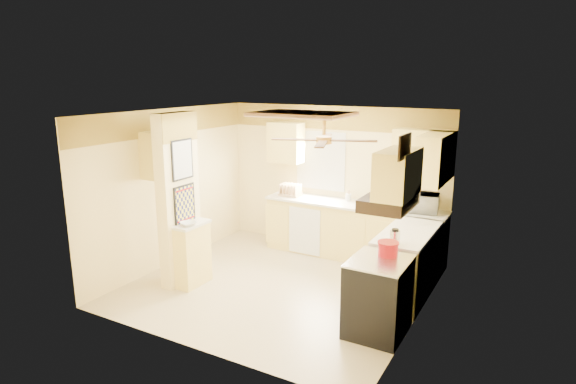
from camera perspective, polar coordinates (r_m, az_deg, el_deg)
The scene contains 34 objects.
floor at distance 7.16m, azimuth -1.05°, elevation -11.06°, with size 4.00×4.00×0.00m, color #C8B38A.
ceiling at distance 6.53m, azimuth -1.14°, elevation 9.32°, with size 4.00×4.00×0.00m, color white.
wall_back at distance 8.39m, azimuth 5.44°, elevation 1.57°, with size 4.00×4.00×0.00m, color #FFE69B.
wall_front at distance 5.25m, azimuth -11.62°, elevation -5.98°, with size 4.00×4.00×0.00m, color #FFE69B.
wall_left at distance 7.90m, azimuth -13.73°, elevation 0.50°, with size 3.80×3.80×0.00m, color #FFE69B.
wall_right at distance 6.02m, azimuth 15.64°, elevation -3.68°, with size 3.80×3.80×0.00m, color #FFE69B.
wallpaper_border at distance 8.22m, azimuth 5.55°, elevation 8.73°, with size 4.00×0.02×0.40m, color yellow.
partition_column at distance 7.08m, azimuth -12.86°, elevation -0.95°, with size 0.20×0.70×2.50m, color #FFE69B.
partition_ledge at distance 7.18m, azimuth -11.20°, elevation -7.36°, with size 0.25×0.55×0.90m, color #FFF07C.
ledge_top at distance 7.03m, azimuth -11.37°, elevation -3.78°, with size 0.28×0.58×0.04m, color white.
lower_cabinets_back at distance 8.14m, azimuth 7.69°, elevation -4.69°, with size 3.00×0.60×0.90m, color #FFF07C.
lower_cabinets_right at distance 6.90m, azimuth 13.98°, elevation -8.39°, with size 0.60×1.40×0.90m, color #FFF07C.
countertop_back at distance 8.00m, azimuth 7.77°, elevation -1.51°, with size 3.04×0.64×0.04m, color white.
countertop_right at distance 6.75m, azimuth 14.12°, elevation -4.67°, with size 0.64×1.44×0.04m, color white.
dishwasher_panel at distance 8.17m, azimuth 1.97°, elevation -4.66°, with size 0.58×0.02×0.80m, color white.
window at distance 8.42m, azimuth 3.89°, elevation 3.73°, with size 0.92×0.02×1.02m.
upper_cab_back_left at distance 8.50m, azimuth -0.22°, elevation 5.90°, with size 0.60×0.35×0.70m, color #FFF07C.
upper_cab_back_right at distance 7.63m, azimuth 15.74°, elevation 4.52°, with size 0.90×0.35×0.70m, color #FFF07C.
upper_cab_right at distance 7.12m, azimuth 16.99°, elevation 3.81°, with size 0.35×1.00×0.70m, color #FFF07C.
upper_cab_left_wall at distance 7.49m, azimuth -14.29°, elevation 4.45°, with size 0.35×0.75×0.70m, color #FFF07C.
upper_cab_over_stove at distance 5.38m, azimuth 12.90°, elevation 2.15°, with size 0.35×0.76×0.52m, color #FFF07C.
stove at distance 5.89m, azimuth 10.64°, elevation -12.04°, with size 0.68×0.77×0.92m.
range_hood at distance 5.47m, azimuth 11.86°, elevation -1.14°, with size 0.50×0.76×0.14m, color black.
poster_menu at distance 6.88m, azimuth -12.42°, elevation 3.77°, with size 0.02×0.42×0.57m.
poster_nashville at distance 7.02m, azimuth -12.16°, elevation -1.46°, with size 0.02×0.42×0.57m.
ceiling_light_panel at distance 6.92m, azimuth 1.70°, elevation 9.19°, with size 1.35×0.95×0.06m.
ceiling_fan at distance 5.47m, azimuth 4.28°, elevation 6.21°, with size 1.15×1.15×0.26m.
vent_grate at distance 4.95m, azimuth 13.68°, elevation 5.25°, with size 0.02×0.40×0.25m, color black.
microwave at distance 7.68m, azimuth 15.48°, elevation -1.24°, with size 0.53×0.36×0.29m, color white.
bowl at distance 6.90m, azimuth -11.73°, elevation -3.71°, with size 0.22×0.22×0.05m, color white.
dutch_oven at distance 5.84m, azimuth 11.77°, elevation -6.57°, with size 0.25×0.25×0.17m.
kettle at distance 6.17m, azimuth 12.56°, elevation -5.21°, with size 0.13×0.13×0.20m.
dish_rack at distance 8.43m, azimuth 0.27°, elevation 0.07°, with size 0.37×0.27×0.21m.
utensil_crock at distance 8.15m, azimuth 7.18°, elevation -0.62°, with size 0.09×0.09×0.19m.
Camera 1 is at (3.28, -5.62, 2.98)m, focal length 30.00 mm.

